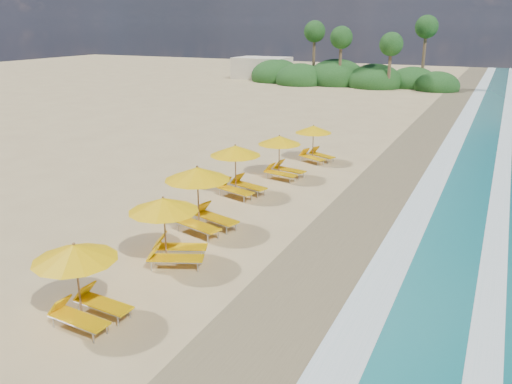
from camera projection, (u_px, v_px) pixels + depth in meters
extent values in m
plane|color=tan|center=(256.00, 221.00, 20.23)|extent=(160.00, 160.00, 0.00)
cube|color=olive|center=(357.00, 239.00, 18.59)|extent=(4.00, 160.00, 0.01)
cube|color=white|center=(399.00, 245.00, 17.97)|extent=(1.20, 160.00, 0.01)
cube|color=white|center=(494.00, 262.00, 16.74)|extent=(0.80, 160.00, 0.01)
cylinder|color=olive|center=(78.00, 283.00, 13.27)|extent=(0.05, 0.05, 2.08)
cone|color=#F4B605|center=(75.00, 252.00, 13.00)|extent=(2.27, 2.27, 0.42)
sphere|color=olive|center=(74.00, 244.00, 12.93)|extent=(0.07, 0.07, 0.07)
cylinder|color=olive|center=(165.00, 231.00, 16.47)|extent=(0.05, 0.05, 2.16)
cone|color=#F4B605|center=(163.00, 204.00, 16.19)|extent=(2.91, 2.91, 0.43)
sphere|color=olive|center=(163.00, 197.00, 16.11)|extent=(0.08, 0.08, 0.08)
cylinder|color=olive|center=(198.00, 199.00, 19.16)|extent=(0.06, 0.06, 2.35)
cone|color=#F4B605|center=(197.00, 173.00, 18.86)|extent=(2.96, 2.96, 0.47)
sphere|color=olive|center=(197.00, 166.00, 18.77)|extent=(0.08, 0.08, 0.08)
cylinder|color=olive|center=(236.00, 170.00, 23.09)|extent=(0.05, 0.05, 2.20)
cone|color=#F4B605|center=(235.00, 150.00, 22.81)|extent=(2.79, 2.79, 0.44)
sphere|color=olive|center=(235.00, 145.00, 22.73)|extent=(0.08, 0.08, 0.08)
cylinder|color=olive|center=(279.00, 157.00, 25.65)|extent=(0.05, 0.05, 2.06)
cone|color=#F4B605|center=(279.00, 140.00, 25.39)|extent=(2.47, 2.47, 0.41)
sphere|color=olive|center=(279.00, 135.00, 25.32)|extent=(0.07, 0.07, 0.07)
cylinder|color=olive|center=(313.00, 144.00, 28.68)|extent=(0.05, 0.05, 1.95)
cone|color=#F4B605|center=(313.00, 129.00, 28.42)|extent=(2.67, 2.67, 0.39)
sphere|color=olive|center=(314.00, 125.00, 28.36)|extent=(0.07, 0.07, 0.07)
ellipsoid|color=#163D14|center=(375.00, 82.00, 61.06)|extent=(6.40, 6.40, 4.16)
ellipsoid|color=#163D14|center=(336.00, 78.00, 63.94)|extent=(7.20, 7.20, 4.68)
ellipsoid|color=#163D14|center=(300.00, 79.00, 63.90)|extent=(6.00, 6.00, 3.90)
ellipsoid|color=#163D14|center=(412.00, 82.00, 61.17)|extent=(5.60, 5.60, 3.64)
ellipsoid|color=#163D14|center=(276.00, 76.00, 67.23)|extent=(6.60, 6.60, 4.29)
ellipsoid|color=#163D14|center=(437.00, 86.00, 58.24)|extent=(5.00, 5.00, 3.25)
cylinder|color=brown|center=(389.00, 67.00, 57.94)|extent=(0.36, 0.36, 5.00)
sphere|color=#163D14|center=(391.00, 44.00, 57.16)|extent=(2.60, 2.60, 2.60)
cylinder|color=brown|center=(340.00, 62.00, 61.16)|extent=(0.36, 0.36, 5.60)
sphere|color=#163D14|center=(341.00, 37.00, 60.28)|extent=(2.60, 2.60, 2.60)
cylinder|color=brown|center=(314.00, 58.00, 64.42)|extent=(0.36, 0.36, 6.20)
sphere|color=#163D14|center=(315.00, 31.00, 63.45)|extent=(2.60, 2.60, 2.60)
cylinder|color=brown|center=(424.00, 58.00, 59.86)|extent=(0.36, 0.36, 6.80)
sphere|color=#163D14|center=(427.00, 27.00, 58.80)|extent=(2.60, 2.60, 2.60)
cube|color=beige|center=(262.00, 68.00, 69.93)|extent=(7.00, 5.00, 2.80)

